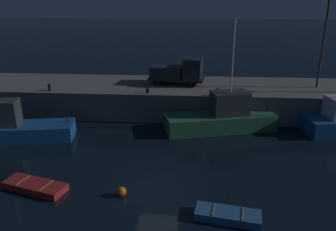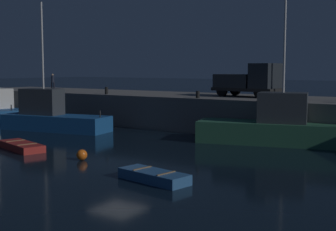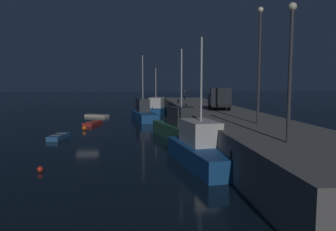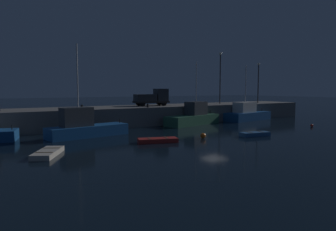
{
  "view_description": "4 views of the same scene",
  "coord_description": "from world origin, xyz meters",
  "px_view_note": "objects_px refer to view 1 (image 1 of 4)",
  "views": [
    {
      "loc": [
        1.9,
        -16.86,
        10.71
      ],
      "look_at": [
        0.03,
        8.29,
        1.76
      ],
      "focal_mm": 35.98,
      "sensor_mm": 36.0,
      "label": 1
    },
    {
      "loc": [
        15.15,
        -18.34,
        4.85
      ],
      "look_at": [
        -2.27,
        8.1,
        1.6
      ],
      "focal_mm": 49.97,
      "sensor_mm": 36.0,
      "label": 2
    },
    {
      "loc": [
        38.09,
        5.71,
        5.81
      ],
      "look_at": [
        -0.23,
        9.32,
        1.88
      ],
      "focal_mm": 35.32,
      "sensor_mm": 36.0,
      "label": 3
    },
    {
      "loc": [
        -21.39,
        -25.87,
        5.16
      ],
      "look_at": [
        0.03,
        9.75,
        1.53
      ],
      "focal_mm": 32.83,
      "sensor_mm": 36.0,
      "label": 4
    }
  ],
  "objects_px": {
    "bollard_west": "(50,87)",
    "bollard_central": "(218,92)",
    "lamp_post_west": "(325,32)",
    "mooring_buoy_mid": "(121,192)",
    "utility_truck": "(179,72)",
    "fishing_boat_orange": "(222,117)",
    "bollard_east": "(148,90)",
    "fishing_trawler_red": "(12,126)",
    "dinghy_red_small": "(35,186)",
    "dinghy_orange_near": "(228,215)"
  },
  "relations": [
    {
      "from": "bollard_west",
      "to": "bollard_central",
      "type": "xyz_separation_m",
      "value": [
        15.17,
        -0.43,
        0.02
      ]
    },
    {
      "from": "lamp_post_west",
      "to": "bollard_central",
      "type": "bearing_deg",
      "value": -159.88
    },
    {
      "from": "mooring_buoy_mid",
      "to": "utility_truck",
      "type": "xyz_separation_m",
      "value": [
        2.54,
        15.84,
        3.55
      ]
    },
    {
      "from": "fishing_boat_orange",
      "to": "utility_truck",
      "type": "distance_m",
      "value": 7.02
    },
    {
      "from": "bollard_east",
      "to": "lamp_post_west",
      "type": "bearing_deg",
      "value": 11.55
    },
    {
      "from": "fishing_trawler_red",
      "to": "bollard_west",
      "type": "height_order",
      "value": "fishing_trawler_red"
    },
    {
      "from": "bollard_west",
      "to": "mooring_buoy_mid",
      "type": "bearing_deg",
      "value": -54.02
    },
    {
      "from": "bollard_west",
      "to": "bollard_east",
      "type": "relative_size",
      "value": 1.15
    },
    {
      "from": "fishing_boat_orange",
      "to": "utility_truck",
      "type": "xyz_separation_m",
      "value": [
        -3.89,
        5.17,
        2.73
      ]
    },
    {
      "from": "dinghy_red_small",
      "to": "bollard_west",
      "type": "xyz_separation_m",
      "value": [
        -3.87,
        12.2,
        2.69
      ]
    },
    {
      "from": "lamp_post_west",
      "to": "utility_truck",
      "type": "relative_size",
      "value": 1.59
    },
    {
      "from": "fishing_boat_orange",
      "to": "lamp_post_west",
      "type": "relative_size",
      "value": 1.09
    },
    {
      "from": "fishing_trawler_red",
      "to": "lamp_post_west",
      "type": "height_order",
      "value": "lamp_post_west"
    },
    {
      "from": "dinghy_orange_near",
      "to": "dinghy_red_small",
      "type": "bearing_deg",
      "value": 169.67
    },
    {
      "from": "fishing_trawler_red",
      "to": "dinghy_red_small",
      "type": "bearing_deg",
      "value": -54.53
    },
    {
      "from": "dinghy_orange_near",
      "to": "lamp_post_west",
      "type": "xyz_separation_m",
      "value": [
        9.76,
        17.26,
        7.45
      ]
    },
    {
      "from": "fishing_trawler_red",
      "to": "dinghy_red_small",
      "type": "distance_m",
      "value": 8.7
    },
    {
      "from": "dinghy_orange_near",
      "to": "bollard_east",
      "type": "relative_size",
      "value": 6.58
    },
    {
      "from": "fishing_trawler_red",
      "to": "bollard_west",
      "type": "xyz_separation_m",
      "value": [
        1.15,
        5.15,
        1.83
      ]
    },
    {
      "from": "fishing_trawler_red",
      "to": "bollard_east",
      "type": "distance_m",
      "value": 11.46
    },
    {
      "from": "lamp_post_west",
      "to": "fishing_trawler_red",
      "type": "bearing_deg",
      "value": -162.38
    },
    {
      "from": "dinghy_orange_near",
      "to": "bollard_central",
      "type": "relative_size",
      "value": 5.42
    },
    {
      "from": "mooring_buoy_mid",
      "to": "bollard_central",
      "type": "relative_size",
      "value": 0.89
    },
    {
      "from": "bollard_central",
      "to": "bollard_east",
      "type": "xyz_separation_m",
      "value": [
        -6.16,
        0.28,
        -0.06
      ]
    },
    {
      "from": "dinghy_red_small",
      "to": "bollard_west",
      "type": "relative_size",
      "value": 6.67
    },
    {
      "from": "fishing_boat_orange",
      "to": "mooring_buoy_mid",
      "type": "xyz_separation_m",
      "value": [
        -6.43,
        -10.67,
        -0.82
      ]
    },
    {
      "from": "bollard_central",
      "to": "dinghy_red_small",
      "type": "bearing_deg",
      "value": -133.82
    },
    {
      "from": "bollard_west",
      "to": "bollard_east",
      "type": "xyz_separation_m",
      "value": [
        9.01,
        -0.15,
        -0.04
      ]
    },
    {
      "from": "fishing_boat_orange",
      "to": "dinghy_orange_near",
      "type": "height_order",
      "value": "fishing_boat_orange"
    },
    {
      "from": "mooring_buoy_mid",
      "to": "fishing_boat_orange",
      "type": "bearing_deg",
      "value": 58.9
    },
    {
      "from": "dinghy_red_small",
      "to": "mooring_buoy_mid",
      "type": "relative_size",
      "value": 7.1
    },
    {
      "from": "fishing_trawler_red",
      "to": "bollard_east",
      "type": "relative_size",
      "value": 18.7
    },
    {
      "from": "dinghy_orange_near",
      "to": "bollard_east",
      "type": "bearing_deg",
      "value": 112.76
    },
    {
      "from": "utility_truck",
      "to": "bollard_east",
      "type": "distance_m",
      "value": 4.46
    },
    {
      "from": "fishing_trawler_red",
      "to": "dinghy_orange_near",
      "type": "bearing_deg",
      "value": -29.43
    },
    {
      "from": "mooring_buoy_mid",
      "to": "lamp_post_west",
      "type": "height_order",
      "value": "lamp_post_west"
    },
    {
      "from": "bollard_central",
      "to": "bollard_east",
      "type": "bearing_deg",
      "value": 177.41
    },
    {
      "from": "lamp_post_west",
      "to": "bollard_west",
      "type": "relative_size",
      "value": 14.51
    },
    {
      "from": "bollard_west",
      "to": "dinghy_red_small",
      "type": "bearing_deg",
      "value": -72.38
    },
    {
      "from": "dinghy_orange_near",
      "to": "bollard_central",
      "type": "xyz_separation_m",
      "value": [
        0.26,
        13.78,
        2.69
      ]
    },
    {
      "from": "utility_truck",
      "to": "bollard_west",
      "type": "height_order",
      "value": "utility_truck"
    },
    {
      "from": "lamp_post_west",
      "to": "utility_truck",
      "type": "bearing_deg",
      "value": 178.86
    },
    {
      "from": "fishing_trawler_red",
      "to": "lamp_post_west",
      "type": "bearing_deg",
      "value": 17.62
    },
    {
      "from": "dinghy_orange_near",
      "to": "mooring_buoy_mid",
      "type": "xyz_separation_m",
      "value": [
        -5.81,
        1.68,
        0.06
      ]
    },
    {
      "from": "utility_truck",
      "to": "dinghy_orange_near",
      "type": "bearing_deg",
      "value": -79.44
    },
    {
      "from": "fishing_trawler_red",
      "to": "fishing_boat_orange",
      "type": "height_order",
      "value": "fishing_trawler_red"
    },
    {
      "from": "dinghy_orange_near",
      "to": "lamp_post_west",
      "type": "height_order",
      "value": "lamp_post_west"
    },
    {
      "from": "lamp_post_west",
      "to": "bollard_central",
      "type": "height_order",
      "value": "lamp_post_west"
    },
    {
      "from": "utility_truck",
      "to": "bollard_central",
      "type": "bearing_deg",
      "value": -46.67
    },
    {
      "from": "lamp_post_west",
      "to": "bollard_west",
      "type": "distance_m",
      "value": 25.3
    }
  ]
}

